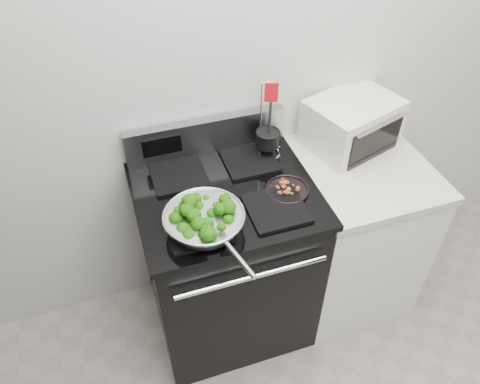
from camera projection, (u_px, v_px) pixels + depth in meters
name	position (u px, v px, depth m)	size (l,w,h in m)	color
back_wall	(266.00, 62.00, 2.07)	(4.00, 0.02, 2.70)	silver
gas_range	(227.00, 259.00, 2.35)	(0.79, 0.69, 1.13)	black
counter	(349.00, 232.00, 2.52)	(0.62, 0.68, 0.92)	white
skillet	(204.00, 220.00, 1.84)	(0.33, 0.51, 0.07)	silver
broccoli_pile	(204.00, 216.00, 1.83)	(0.26, 0.26, 0.09)	#0D3304
bacon_plate	(287.00, 188.00, 2.03)	(0.19, 0.19, 0.04)	black
utensil_holder	(267.00, 143.00, 2.18)	(0.13, 0.13, 0.39)	silver
toaster_oven	(352.00, 123.00, 2.27)	(0.49, 0.42, 0.24)	silver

